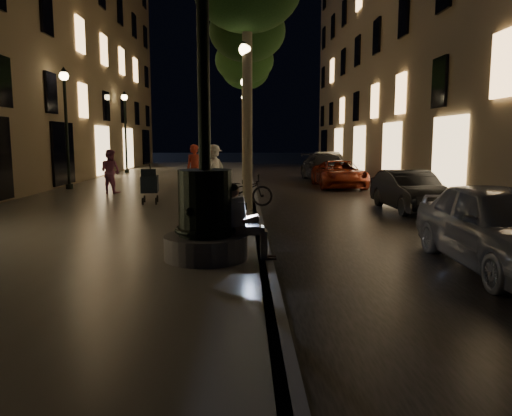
{
  "coord_description": "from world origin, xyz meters",
  "views": [
    {
      "loc": [
        -0.36,
        -6.24,
        2.2
      ],
      "look_at": [
        -0.13,
        3.0,
        0.92
      ],
      "focal_mm": 35.0,
      "sensor_mm": 36.0,
      "label": 1
    }
  ],
  "objects_px": {
    "lamp_curb_c": "(244,122)",
    "lamp_curb_b": "(245,115)",
    "lamp_curb_a": "(246,102)",
    "car_second": "(410,191)",
    "stroller": "(150,184)",
    "lamp_left_c": "(125,122)",
    "car_front": "(501,226)",
    "car_third": "(339,174)",
    "car_fifth": "(329,162)",
    "seated_man_laptop": "(242,219)",
    "fountain_lamppost": "(205,199)",
    "lamp_left_b": "(66,113)",
    "tree_second": "(247,32)",
    "pedestrian_pink": "(110,172)",
    "pedestrian_white": "(214,168)",
    "pedestrian_red": "(195,170)",
    "tree_third": "(244,61)",
    "bicycle": "(242,190)",
    "tree_far": "(246,71)",
    "lamp_curb_d": "(244,125)",
    "car_rear": "(326,167)"
  },
  "relations": [
    {
      "from": "lamp_curb_b",
      "to": "car_fifth",
      "type": "bearing_deg",
      "value": 61.65
    },
    {
      "from": "tree_second",
      "to": "pedestrian_white",
      "type": "relative_size",
      "value": 4.13
    },
    {
      "from": "fountain_lamppost",
      "to": "tree_third",
      "type": "xyz_separation_m",
      "value": [
        0.7,
        18.0,
        4.93
      ]
    },
    {
      "from": "car_fifth",
      "to": "car_second",
      "type": "bearing_deg",
      "value": -95.88
    },
    {
      "from": "lamp_curb_b",
      "to": "car_second",
      "type": "xyz_separation_m",
      "value": [
        5.03,
        -7.16,
        -2.61
      ]
    },
    {
      "from": "tree_second",
      "to": "pedestrian_pink",
      "type": "relative_size",
      "value": 4.56
    },
    {
      "from": "lamp_curb_a",
      "to": "lamp_curb_b",
      "type": "xyz_separation_m",
      "value": [
        0.0,
        8.0,
        0.0
      ]
    },
    {
      "from": "seated_man_laptop",
      "to": "stroller",
      "type": "height_order",
      "value": "seated_man_laptop"
    },
    {
      "from": "lamp_left_c",
      "to": "seated_man_laptop",
      "type": "bearing_deg",
      "value": -72.32
    },
    {
      "from": "seated_man_laptop",
      "to": "pedestrian_pink",
      "type": "bearing_deg",
      "value": 115.41
    },
    {
      "from": "lamp_curb_b",
      "to": "pedestrian_pink",
      "type": "height_order",
      "value": "lamp_curb_b"
    },
    {
      "from": "car_second",
      "to": "car_rear",
      "type": "relative_size",
      "value": 0.77
    },
    {
      "from": "stroller",
      "to": "car_second",
      "type": "distance_m",
      "value": 8.02
    },
    {
      "from": "lamp_curb_d",
      "to": "stroller",
      "type": "bearing_deg",
      "value": -97.48
    },
    {
      "from": "seated_man_laptop",
      "to": "pedestrian_white",
      "type": "bearing_deg",
      "value": 95.85
    },
    {
      "from": "stroller",
      "to": "bicycle",
      "type": "distance_m",
      "value": 2.95
    },
    {
      "from": "lamp_curb_a",
      "to": "bicycle",
      "type": "distance_m",
      "value": 2.64
    },
    {
      "from": "lamp_left_c",
      "to": "bicycle",
      "type": "xyz_separation_m",
      "value": [
        7.0,
        -15.34,
        -2.56
      ]
    },
    {
      "from": "lamp_curb_a",
      "to": "car_rear",
      "type": "distance_m",
      "value": 13.16
    },
    {
      "from": "fountain_lamppost",
      "to": "lamp_left_b",
      "type": "distance_m",
      "value": 13.75
    },
    {
      "from": "lamp_curb_c",
      "to": "lamp_curb_b",
      "type": "bearing_deg",
      "value": -90.0
    },
    {
      "from": "tree_far",
      "to": "stroller",
      "type": "relative_size",
      "value": 6.17
    },
    {
      "from": "car_front",
      "to": "car_second",
      "type": "relative_size",
      "value": 1.15
    },
    {
      "from": "lamp_curb_a",
      "to": "car_second",
      "type": "bearing_deg",
      "value": 9.52
    },
    {
      "from": "fountain_lamppost",
      "to": "bicycle",
      "type": "bearing_deg",
      "value": 84.85
    },
    {
      "from": "tree_far",
      "to": "bicycle",
      "type": "distance_m",
      "value": 18.27
    },
    {
      "from": "lamp_left_b",
      "to": "car_front",
      "type": "bearing_deg",
      "value": -46.56
    },
    {
      "from": "pedestrian_white",
      "to": "tree_third",
      "type": "bearing_deg",
      "value": -150.67
    },
    {
      "from": "lamp_left_c",
      "to": "stroller",
      "type": "bearing_deg",
      "value": -74.37
    },
    {
      "from": "lamp_left_c",
      "to": "pedestrian_pink",
      "type": "xyz_separation_m",
      "value": [
        2.11,
        -11.68,
        -2.22
      ]
    },
    {
      "from": "lamp_curb_c",
      "to": "pedestrian_pink",
      "type": "distance_m",
      "value": 12.89
    },
    {
      "from": "car_third",
      "to": "tree_third",
      "type": "bearing_deg",
      "value": 140.08
    },
    {
      "from": "car_fifth",
      "to": "pedestrian_pink",
      "type": "xyz_separation_m",
      "value": [
        -10.47,
        -13.83,
        0.32
      ]
    },
    {
      "from": "seated_man_laptop",
      "to": "stroller",
      "type": "bearing_deg",
      "value": 111.67
    },
    {
      "from": "lamp_curb_a",
      "to": "car_rear",
      "type": "relative_size",
      "value": 0.98
    },
    {
      "from": "lamp_curb_d",
      "to": "bicycle",
      "type": "distance_m",
      "value": 23.48
    },
    {
      "from": "pedestrian_red",
      "to": "tree_third",
      "type": "bearing_deg",
      "value": 61.21
    },
    {
      "from": "lamp_curb_a",
      "to": "car_second",
      "type": "height_order",
      "value": "lamp_curb_a"
    },
    {
      "from": "car_second",
      "to": "car_rear",
      "type": "xyz_separation_m",
      "value": [
        -0.73,
        11.33,
        0.09
      ]
    },
    {
      "from": "tree_third",
      "to": "lamp_curb_d",
      "type": "height_order",
      "value": "tree_third"
    },
    {
      "from": "tree_far",
      "to": "lamp_left_c",
      "type": "relative_size",
      "value": 1.56
    },
    {
      "from": "car_front",
      "to": "car_fifth",
      "type": "height_order",
      "value": "car_front"
    },
    {
      "from": "car_fifth",
      "to": "stroller",
      "type": "bearing_deg",
      "value": -121.02
    },
    {
      "from": "car_fifth",
      "to": "bicycle",
      "type": "xyz_separation_m",
      "value": [
        -5.58,
        -17.5,
        -0.01
      ]
    },
    {
      "from": "tree_third",
      "to": "pedestrian_pink",
      "type": "relative_size",
      "value": 4.44
    },
    {
      "from": "tree_third",
      "to": "car_third",
      "type": "distance_m",
      "value": 7.87
    },
    {
      "from": "lamp_left_c",
      "to": "car_front",
      "type": "relative_size",
      "value": 1.11
    },
    {
      "from": "fountain_lamppost",
      "to": "pedestrian_white",
      "type": "height_order",
      "value": "fountain_lamppost"
    },
    {
      "from": "fountain_lamppost",
      "to": "tree_third",
      "type": "relative_size",
      "value": 0.72
    },
    {
      "from": "lamp_curb_c",
      "to": "car_third",
      "type": "xyz_separation_m",
      "value": [
        4.3,
        -7.6,
        -2.62
      ]
    }
  ]
}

